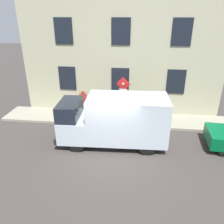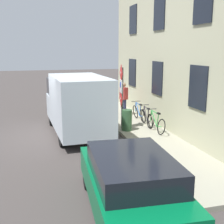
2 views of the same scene
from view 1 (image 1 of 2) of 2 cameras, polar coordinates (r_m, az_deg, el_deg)
ground_plane at (r=10.59m, az=-0.29°, el=-10.86°), size 80.00×80.00×0.00m
sidewalk_slab at (r=13.77m, az=1.64°, el=-1.74°), size 2.03×14.34×0.14m
building_facade at (r=13.99m, az=2.35°, el=13.72°), size 0.75×12.34×7.11m
sign_post_stacked at (r=12.32m, az=2.83°, el=3.95°), size 0.18×0.56×2.70m
delivery_van at (r=10.79m, az=0.77°, el=-1.92°), size 2.23×5.41×2.50m
bicycle_green at (r=13.97m, az=6.60°, el=0.47°), size 0.46×1.71×0.89m
bicycle_black at (r=14.00m, az=2.47°, el=0.67°), size 0.46×1.71×0.89m
bicycle_blue at (r=14.10m, az=-1.62°, el=0.87°), size 0.46×1.71×0.89m
pedestrian at (r=13.83m, az=-7.42°, el=2.69°), size 0.39×0.47×1.72m
litter_bin at (r=12.91m, az=4.40°, el=-1.09°), size 0.44×0.44×0.90m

